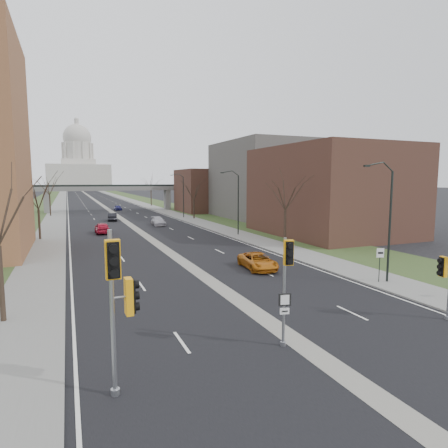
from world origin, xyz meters
TOP-DOWN VIEW (x-y plane):
  - ground at (0.00, 0.00)m, footprint 700.00×700.00m
  - road_surface at (0.00, 150.00)m, footprint 20.00×600.00m
  - median_strip at (0.00, 150.00)m, footprint 1.20×600.00m
  - sidewalk_right at (12.00, 150.00)m, footprint 4.00×600.00m
  - sidewalk_left at (-12.00, 150.00)m, footprint 4.00×600.00m
  - grass_verge_right at (18.00, 150.00)m, footprint 8.00×600.00m
  - grass_verge_left at (-18.00, 150.00)m, footprint 8.00×600.00m
  - commercial_block_near at (24.00, 28.00)m, footprint 16.00×20.00m
  - commercial_block_mid at (28.00, 52.00)m, footprint 18.00×22.00m
  - commercial_block_far at (22.00, 70.00)m, footprint 14.00×14.00m
  - pedestrian_bridge at (0.00, 80.00)m, footprint 34.00×3.00m
  - capitol at (0.00, 320.00)m, footprint 48.00×42.00m
  - streetlight_near at (10.99, 6.00)m, footprint 2.61×0.20m
  - streetlight_mid at (10.99, 32.00)m, footprint 2.61×0.20m
  - streetlight_far at (10.99, 58.00)m, footprint 2.61×0.20m
  - tree_left_b at (-13.00, 38.00)m, footprint 6.75×6.75m
  - tree_left_c at (-13.00, 72.00)m, footprint 7.65×7.65m
  - tree_right_a at (13.00, 22.00)m, footprint 7.20×7.20m
  - tree_right_b at (13.00, 55.00)m, footprint 6.30×6.30m
  - tree_right_c at (13.00, 95.00)m, footprint 7.65×7.65m
  - signal_pole_left at (-8.13, -1.42)m, footprint 1.02×1.06m
  - signal_pole_median at (-0.89, -0.38)m, footprint 0.63×0.83m
  - speed_limit_sign at (11.17, 6.16)m, footprint 0.51×0.22m
  - car_left_near at (-5.24, 41.02)m, footprint 1.87×4.64m
  - car_left_far at (-2.00, 57.78)m, footprint 2.11×4.65m
  - car_right_near at (5.08, 13.55)m, footprint 2.68×5.04m
  - car_right_mid at (4.22, 47.32)m, footprint 2.03×4.71m
  - car_right_far at (2.00, 82.60)m, footprint 1.74×3.89m

SIDE VIEW (x-z plane):
  - ground at x=0.00m, z-range 0.00..0.00m
  - median_strip at x=0.00m, z-range -0.01..0.01m
  - road_surface at x=0.00m, z-range 0.00..0.01m
  - grass_verge_right at x=18.00m, z-range 0.00..0.10m
  - grass_verge_left at x=-18.00m, z-range 0.00..0.10m
  - sidewalk_right at x=12.00m, z-range 0.00..0.12m
  - sidewalk_left at x=-12.00m, z-range 0.00..0.12m
  - car_right_far at x=2.00m, z-range 0.00..1.30m
  - car_right_near at x=5.08m, z-range 0.00..1.35m
  - car_right_mid at x=4.22m, z-range 0.00..1.35m
  - car_left_far at x=-2.00m, z-range 0.00..1.48m
  - car_left_near at x=-5.24m, z-range 0.00..1.58m
  - speed_limit_sign at x=11.17m, z-range 0.59..3.07m
  - signal_pole_median at x=-0.89m, z-range 0.98..5.97m
  - signal_pole_left at x=-8.13m, z-range 0.91..6.77m
  - pedestrian_bridge at x=0.00m, z-range 1.62..8.07m
  - commercial_block_far at x=22.00m, z-range 0.00..10.00m
  - tree_right_b at x=13.00m, z-range 1.71..9.93m
  - commercial_block_near at x=24.00m, z-range 0.00..12.00m
  - tree_left_b at x=-13.00m, z-range 1.82..10.63m
  - tree_right_a at x=13.00m, z-range 1.94..11.34m
  - streetlight_near at x=10.99m, z-range 2.60..11.30m
  - streetlight_mid at x=10.99m, z-range 2.60..11.30m
  - streetlight_far at x=10.99m, z-range 2.60..11.30m
  - tree_left_c at x=-13.00m, z-range 2.05..12.04m
  - tree_right_c at x=13.00m, z-range 2.05..12.04m
  - commercial_block_mid at x=28.00m, z-range 0.00..15.00m
  - capitol at x=0.00m, z-range -9.28..46.47m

